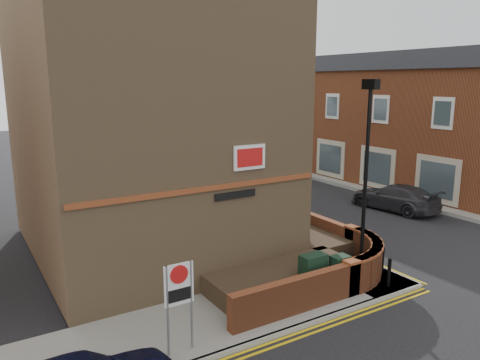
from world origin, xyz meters
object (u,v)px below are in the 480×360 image
object	(u,v)px
utility_cabinet_large	(313,274)
zone_sign	(179,291)
silver_car_near	(254,197)
lamppost	(365,182)

from	to	relation	value
utility_cabinet_large	zone_sign	bearing A→B (deg)	-170.31
zone_sign	silver_car_near	bearing A→B (deg)	49.14
utility_cabinet_large	silver_car_near	size ratio (longest dim) A/B	0.32
lamppost	silver_car_near	bearing A→B (deg)	77.79
zone_sign	silver_car_near	distance (m)	13.19
utility_cabinet_large	zone_sign	world-z (taller)	zone_sign
lamppost	silver_car_near	world-z (taller)	lamppost
zone_sign	lamppost	bearing A→B (deg)	6.07
silver_car_near	utility_cabinet_large	bearing A→B (deg)	-128.74
utility_cabinet_large	zone_sign	distance (m)	4.86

